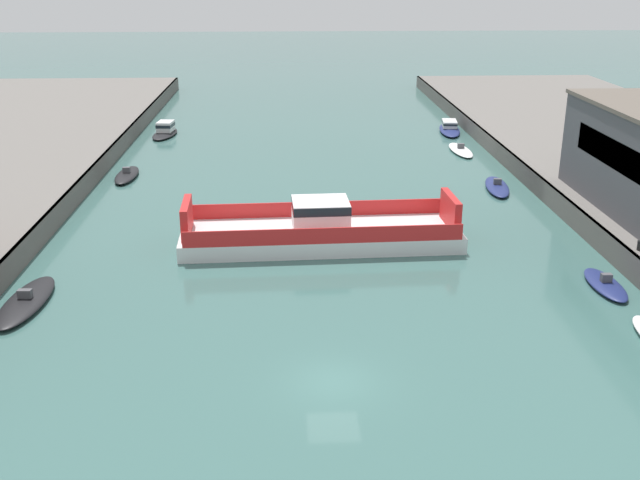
% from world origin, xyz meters
% --- Properties ---
extents(ground_plane, '(400.00, 400.00, 0.00)m').
position_xyz_m(ground_plane, '(0.00, 0.00, 0.00)').
color(ground_plane, '#3D6660').
extents(chain_ferry, '(19.61, 6.72, 3.30)m').
position_xyz_m(chain_ferry, '(0.25, 18.50, 1.01)').
color(chain_ferry, silver).
rests_on(chain_ferry, ground).
extents(moored_boat_near_left, '(3.04, 6.85, 1.55)m').
position_xyz_m(moored_boat_near_left, '(-16.01, 55.05, 0.59)').
color(moored_boat_near_left, black).
rests_on(moored_boat_near_left, ground).
extents(moored_boat_near_right, '(2.12, 6.80, 0.89)m').
position_xyz_m(moored_boat_near_right, '(16.25, 45.33, 0.21)').
color(moored_boat_near_right, white).
rests_on(moored_boat_near_right, ground).
extents(moored_boat_mid_left, '(2.53, 7.38, 0.99)m').
position_xyz_m(moored_boat_mid_left, '(-17.15, 9.20, 0.25)').
color(moored_boat_mid_left, black).
rests_on(moored_boat_mid_left, ground).
extents(moored_boat_far_left, '(1.87, 6.28, 0.99)m').
position_xyz_m(moored_boat_far_left, '(-16.82, 36.75, 0.26)').
color(moored_boat_far_left, black).
rests_on(moored_boat_far_left, ground).
extents(moored_boat_far_right, '(2.80, 6.81, 0.96)m').
position_xyz_m(moored_boat_far_right, '(16.33, 31.41, 0.24)').
color(moored_boat_far_right, navy).
rests_on(moored_boat_far_right, ground).
extents(moored_boat_upstream_a, '(1.86, 5.19, 0.91)m').
position_xyz_m(moored_boat_upstream_a, '(17.18, 10.13, 0.22)').
color(moored_boat_upstream_a, navy).
rests_on(moored_boat_upstream_a, ground).
extents(moored_boat_upstream_b, '(3.27, 8.24, 1.25)m').
position_xyz_m(moored_boat_upstream_b, '(17.20, 55.49, 0.46)').
color(moored_boat_upstream_b, navy).
rests_on(moored_boat_upstream_b, ground).
extents(bollard_right_aft, '(0.32, 0.32, 0.71)m').
position_xyz_m(bollard_right_aft, '(19.81, 11.86, 2.14)').
color(bollard_right_aft, black).
rests_on(bollard_right_aft, quay_right).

